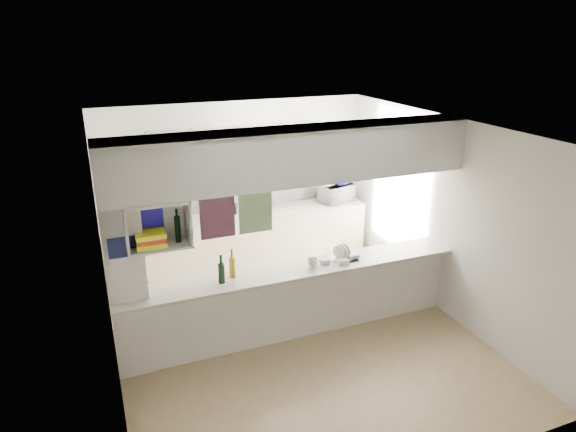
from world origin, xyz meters
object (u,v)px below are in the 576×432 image
bowl (340,183)px  dish_rack (344,252)px  microwave (336,193)px  wine_bottles (227,270)px

bowl → dish_rack: (-0.98, -1.99, -0.25)m
bowl → dish_rack: bearing=-116.1°
microwave → bowl: bowl is taller
microwave → wine_bottles: (-2.43, -2.07, -0.02)m
dish_rack → wine_bottles: (-1.50, -0.03, 0.05)m
microwave → wine_bottles: wine_bottles is taller
bowl → wine_bottles: size_ratio=0.75×
microwave → dish_rack: microwave is taller
microwave → wine_bottles: bearing=26.3°
microwave → dish_rack: 2.24m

